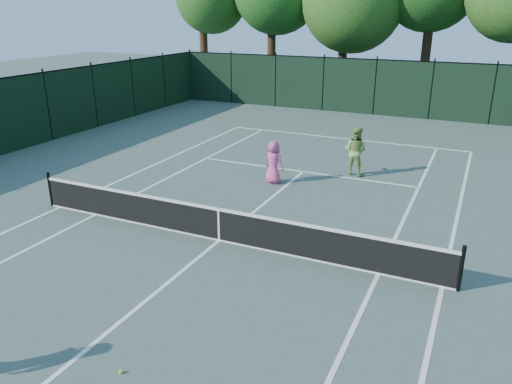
% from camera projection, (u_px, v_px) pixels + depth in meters
% --- Properties ---
extents(ground, '(90.00, 90.00, 0.00)m').
position_uv_depth(ground, '(219.00, 241.00, 12.93)').
color(ground, '#46564C').
rests_on(ground, ground).
extents(sideline_doubles_left, '(0.10, 23.77, 0.01)m').
position_uv_depth(sideline_doubles_left, '(61.00, 207.00, 15.09)').
color(sideline_doubles_left, white).
rests_on(sideline_doubles_left, ground).
extents(sideline_doubles_right, '(0.10, 23.77, 0.01)m').
position_uv_depth(sideline_doubles_right, '(442.00, 287.00, 10.76)').
color(sideline_doubles_right, white).
rests_on(sideline_doubles_right, ground).
extents(sideline_singles_left, '(0.10, 23.77, 0.01)m').
position_uv_depth(sideline_singles_left, '(96.00, 215.00, 14.55)').
color(sideline_singles_left, white).
rests_on(sideline_singles_left, ground).
extents(sideline_singles_right, '(0.10, 23.77, 0.01)m').
position_uv_depth(sideline_singles_right, '(378.00, 274.00, 11.30)').
color(sideline_singles_right, white).
rests_on(sideline_singles_right, ground).
extents(baseline_far, '(10.97, 0.10, 0.01)m').
position_uv_depth(baseline_far, '(343.00, 138.00, 23.04)').
color(baseline_far, white).
rests_on(baseline_far, ground).
extents(service_line_far, '(8.23, 0.10, 0.01)m').
position_uv_depth(service_line_far, '(303.00, 172.00, 18.37)').
color(service_line_far, white).
rests_on(service_line_far, ground).
extents(center_service_line, '(0.10, 12.80, 0.01)m').
position_uv_depth(center_service_line, '(219.00, 240.00, 12.93)').
color(center_service_line, white).
rests_on(center_service_line, ground).
extents(tennis_net, '(11.69, 0.09, 1.06)m').
position_uv_depth(tennis_net, '(219.00, 224.00, 12.76)').
color(tennis_net, black).
rests_on(tennis_net, ground).
extents(fence_far, '(24.00, 0.05, 3.00)m').
position_uv_depth(fence_far, '(375.00, 88.00, 27.73)').
color(fence_far, black).
rests_on(fence_far, ground).
extents(player_pink, '(0.81, 0.64, 1.47)m').
position_uv_depth(player_pink, '(274.00, 162.00, 16.97)').
color(player_pink, '#E24F8C').
rests_on(player_pink, ground).
extents(player_green, '(0.97, 0.82, 1.77)m').
position_uv_depth(player_green, '(355.00, 151.00, 17.79)').
color(player_green, '#8DAD56').
rests_on(player_green, ground).
extents(loose_ball_midcourt, '(0.07, 0.07, 0.07)m').
position_uv_depth(loose_ball_midcourt, '(121.00, 371.00, 8.22)').
color(loose_ball_midcourt, yellow).
rests_on(loose_ball_midcourt, ground).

